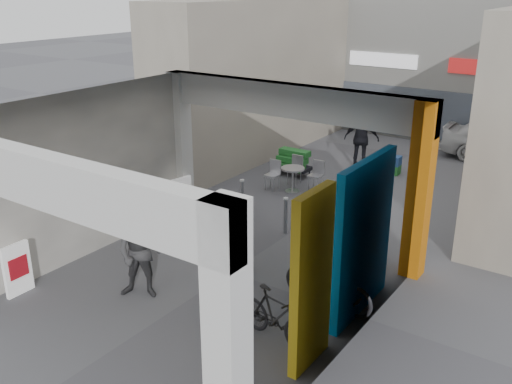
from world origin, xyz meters
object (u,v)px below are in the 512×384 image
Objects in this scene: border_collie at (238,262)px; white_van at (510,140)px; produce_stand at (292,165)px; man_crates at (362,139)px; bicycle_front at (328,283)px; man_with_dog at (220,253)px; cafe_set at (294,178)px; man_elderly at (363,222)px; bicycle_rear at (276,316)px; man_back_turned at (140,253)px.

white_van is at bearing 89.59° from border_collie.
produce_stand is 6.43m from border_collie.
man_crates reaches higher than bicycle_front.
cafe_set is at bearing -109.36° from man_with_dog.
man_with_dog is (2.72, -6.99, 0.69)m from produce_stand.
border_collie is 0.38× the size of man_elderly.
bicycle_front is at bearing 11.85° from border_collie.
produce_stand is at bearing 132.04° from white_van.
bicycle_front is 11.17m from white_van.
bicycle_rear reaches higher than produce_stand.
man_back_turned is 4.47m from man_elderly.
white_van is (0.85, 12.57, 0.25)m from bicycle_rear.
produce_stand is 1.63× the size of border_collie.
bicycle_rear is at bearing 172.66° from white_van.
white_van is (5.04, 5.13, 0.41)m from produce_stand.
man_back_turned is (0.73, -6.65, 0.59)m from cafe_set.
man_back_turned is (-0.98, -1.65, 0.61)m from border_collie.
man_with_dog is at bearing 124.25° from bicycle_front.
man_crates is (-1.35, 8.87, -0.06)m from man_with_dog.
man_back_turned is at bearing 122.15° from bicycle_front.
border_collie is 2.34m from bicycle_rear.
man_back_turned is at bearing -71.15° from produce_stand.
man_elderly is 6.61m from man_crates.
man_elderly is at bearing 10.37° from bicycle_front.
white_van is at bearing 46.52° from man_back_turned.
white_van is at bearing 54.03° from produce_stand.
bicycle_rear is at bearing -52.08° from produce_stand.
man_elderly is 0.44× the size of white_van.
man_crates is (-2.79, 5.99, -0.00)m from man_elderly.
man_with_dog reaches higher than man_elderly.
cafe_set is at bearing 122.06° from border_collie.
bicycle_front reaches higher than border_collie.
man_elderly is 1.97m from bicycle_front.
bicycle_rear is (-0.18, -1.42, -0.01)m from bicycle_front.
man_crates reaches higher than man_back_turned.
man_elderly is (2.76, 3.51, 0.04)m from man_back_turned.
white_van is at bearing 54.34° from cafe_set.
cafe_set is 0.89× the size of bicycle_rear.
man_elderly is 9.29m from white_van.
bicycle_front is (2.00, -0.04, 0.19)m from border_collie.
white_van reaches higher than bicycle_front.
man_with_dog is at bearing 83.32° from man_crates.
bicycle_front reaches higher than cafe_set.
bicycle_rear reaches higher than border_collie.
man_back_turned is at bearing 104.20° from bicycle_rear.
man_with_dog reaches higher than white_van.
man_back_turned reaches higher than bicycle_rear.
produce_stand is at bearing 38.60° from man_crates.
produce_stand is 0.27× the size of white_van.
man_with_dog is 0.47× the size of white_van.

